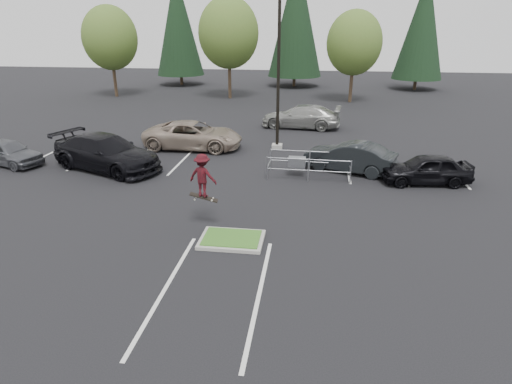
# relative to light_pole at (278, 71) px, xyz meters

# --- Properties ---
(ground) EXTENTS (120.00, 120.00, 0.00)m
(ground) POSITION_rel_light_pole_xyz_m (-0.50, -12.00, -4.56)
(ground) COLOR black
(ground) RESTS_ON ground
(grass_median) EXTENTS (2.20, 1.60, 0.16)m
(grass_median) POSITION_rel_light_pole_xyz_m (-0.50, -12.00, -4.48)
(grass_median) COLOR #9C9B91
(grass_median) RESTS_ON ground
(stall_lines) EXTENTS (22.62, 17.60, 0.01)m
(stall_lines) POSITION_rel_light_pole_xyz_m (-1.85, -5.98, -4.56)
(stall_lines) COLOR silver
(stall_lines) RESTS_ON ground
(light_pole) EXTENTS (0.70, 0.60, 10.12)m
(light_pole) POSITION_rel_light_pole_xyz_m (0.00, 0.00, 0.00)
(light_pole) COLOR #9C9B91
(light_pole) RESTS_ON ground
(decid_a) EXTENTS (5.44, 5.44, 8.91)m
(decid_a) POSITION_rel_light_pole_xyz_m (-18.51, 18.03, 1.02)
(decid_a) COLOR #38281C
(decid_a) RESTS_ON ground
(decid_b) EXTENTS (5.89, 5.89, 9.64)m
(decid_b) POSITION_rel_light_pole_xyz_m (-6.51, 18.53, 1.48)
(decid_b) COLOR #38281C
(decid_b) RESTS_ON ground
(decid_c) EXTENTS (5.12, 5.12, 8.38)m
(decid_c) POSITION_rel_light_pole_xyz_m (5.49, 17.83, 0.69)
(decid_c) COLOR #38281C
(decid_c) RESTS_ON ground
(conif_a) EXTENTS (5.72, 5.72, 13.00)m
(conif_a) POSITION_rel_light_pole_xyz_m (-14.50, 28.00, 2.54)
(conif_a) COLOR #38281C
(conif_a) RESTS_ON ground
(conif_b) EXTENTS (6.38, 6.38, 14.50)m
(conif_b) POSITION_rel_light_pole_xyz_m (-0.50, 28.50, 3.29)
(conif_b) COLOR #38281C
(conif_b) RESTS_ON ground
(conif_c) EXTENTS (5.50, 5.50, 12.50)m
(conif_c) POSITION_rel_light_pole_xyz_m (13.50, 27.50, 2.29)
(conif_c) COLOR #38281C
(conif_c) RESTS_ON ground
(cart_corral) EXTENTS (4.08, 1.55, 1.14)m
(cart_corral) POSITION_rel_light_pole_xyz_m (1.54, -4.77, -3.84)
(cart_corral) COLOR gray
(cart_corral) RESTS_ON ground
(skateboarder) EXTENTS (1.13, 0.80, 1.80)m
(skateboarder) POSITION_rel_light_pole_xyz_m (-1.70, -11.00, -2.55)
(skateboarder) COLOR black
(skateboarder) RESTS_ON ground
(car_l_tan) EXTENTS (5.90, 2.80, 1.63)m
(car_l_tan) POSITION_rel_light_pole_xyz_m (-5.04, -0.50, -3.74)
(car_l_tan) COLOR gray
(car_l_tan) RESTS_ON ground
(car_l_black) EXTENTS (6.65, 4.58, 1.79)m
(car_l_black) POSITION_rel_light_pole_xyz_m (-8.50, -5.00, -3.67)
(car_l_black) COLOR black
(car_l_black) RESTS_ON ground
(car_l_grey) EXTENTS (4.34, 2.77, 1.38)m
(car_l_grey) POSITION_rel_light_pole_xyz_m (-14.00, -5.00, -3.87)
(car_l_grey) COLOR #4C4E54
(car_l_grey) RESTS_ON ground
(car_r_charc) EXTENTS (4.88, 3.09, 1.52)m
(car_r_charc) POSITION_rel_light_pole_xyz_m (4.00, -3.67, -3.80)
(car_r_charc) COLOR black
(car_r_charc) RESTS_ON ground
(car_r_black) EXTENTS (4.29, 2.10, 1.41)m
(car_r_black) POSITION_rel_light_pole_xyz_m (7.50, -5.00, -3.86)
(car_r_black) COLOR black
(car_r_black) RESTS_ON ground
(car_far_silver) EXTENTS (5.85, 2.88, 1.64)m
(car_far_silver) POSITION_rel_light_pole_xyz_m (1.23, 6.00, -3.74)
(car_far_silver) COLOR #959691
(car_far_silver) RESTS_ON ground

